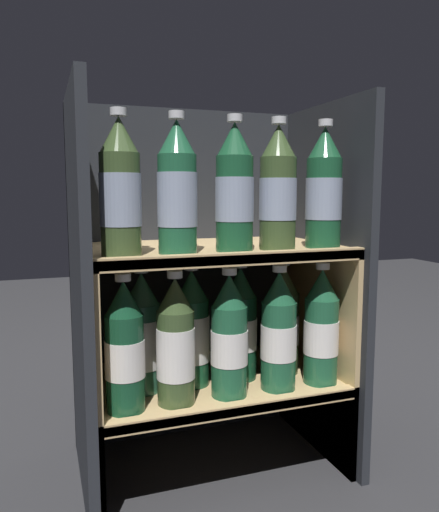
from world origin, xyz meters
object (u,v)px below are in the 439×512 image
Objects in this scene: bottle_lower_front_1 at (176,345)px; bottle_lower_back_2 at (240,326)px; bottle_lower_front_0 at (125,350)px; bottle_lower_back_3 at (283,322)px; bottle_upper_front_2 at (234,191)px; bottle_lower_front_4 at (321,329)px; bottle_upper_front_3 at (278,191)px; bottle_upper_front_0 at (120,191)px; bottle_lower_front_2 at (231,339)px; bottle_lower_back_0 at (142,336)px; bottle_upper_front_4 at (324,191)px; bottle_lower_back_1 at (192,331)px; bottle_upper_front_1 at (177,191)px; bottle_lower_front_3 at (279,334)px.

bottle_lower_front_1 is 0.19m from bottle_lower_back_2.
bottle_lower_back_3 is at bearing 12.63° from bottle_lower_front_0.
bottle_lower_front_4 is (0.20, 0.00, -0.30)m from bottle_upper_front_2.
bottle_upper_front_3 reaches higher than bottle_lower_front_4.
bottle_upper_front_0 is 1.00× the size of bottle_lower_front_2.
bottle_lower_front_0 is at bearing -120.61° from bottle_lower_back_0.
bottle_upper_front_4 is 0.44m from bottle_lower_front_1.
bottle_lower_back_0 is at bearing 180.00° from bottle_lower_back_3.
bottle_lower_back_0 is 1.00× the size of bottle_lower_back_1.
bottle_lower_front_0 and bottle_lower_front_2 have the same top height.
bottle_lower_front_1 and bottle_lower_back_0 have the same top height.
bottle_lower_back_3 is at bearing 17.34° from bottle_upper_front_1.
bottle_lower_back_1 is at bearing 162.66° from bottle_lower_front_4.
bottle_lower_back_1 is at bearing 162.51° from bottle_upper_front_4.
bottle_upper_front_2 reaches higher than bottle_lower_front_2.
bottle_upper_front_0 is 0.35m from bottle_lower_back_1.
bottle_lower_back_3 is at bearing 121.48° from bottle_lower_front_4.
bottle_upper_front_4 is 1.00× the size of bottle_lower_front_1.
bottle_upper_front_2 is 1.00× the size of bottle_lower_back_2.
bottle_upper_front_1 and bottle_upper_front_3 have the same top height.
bottle_lower_front_3 is (-0.10, 0.00, -0.30)m from bottle_upper_front_4.
bottle_lower_back_3 is (0.16, 0.08, 0.00)m from bottle_lower_front_2.
bottle_upper_front_0 is 1.00× the size of bottle_lower_back_2.
bottle_lower_back_2 is at bearing 151.83° from bottle_lower_front_4.
bottle_lower_back_1 is (-0.16, 0.08, -0.30)m from bottle_upper_front_3.
bottle_lower_back_1 is 0.11m from bottle_lower_back_2.
bottle_lower_front_2 is at bearing 0.00° from bottle_upper_front_0.
bottle_lower_back_1 is (0.16, 0.08, -0.00)m from bottle_lower_front_0.
bottle_lower_front_0 is 1.00× the size of bottle_lower_back_2.
bottle_lower_front_0 is 0.22m from bottle_lower_front_2.
bottle_upper_front_0 is 1.00× the size of bottle_lower_back_3.
bottle_upper_front_4 is at bearing -28.54° from bottle_lower_back_2.
bottle_lower_front_1 is 1.00× the size of bottle_lower_back_0.
bottle_upper_front_0 is at bearing -180.00° from bottle_lower_front_2.
bottle_lower_front_3 and bottle_lower_back_1 have the same top height.
bottle_lower_front_2 and bottle_lower_back_1 have the same top height.
bottle_upper_front_0 is 1.00× the size of bottle_upper_front_3.
bottle_lower_back_3 is at bearing 16.95° from bottle_lower_front_1.
bottle_lower_front_3 is 1.00× the size of bottle_lower_back_3.
bottle_lower_front_2 is (0.11, 0.00, -0.30)m from bottle_upper_front_1.
bottle_upper_front_2 is at bearing -0.00° from bottle_lower_front_2.
bottle_upper_front_2 is 1.00× the size of bottle_upper_front_4.
bottle_lower_front_4 is at bearing 0.00° from bottle_upper_front_3.
bottle_upper_front_1 is at bearing 180.00° from bottle_lower_front_3.
bottle_lower_front_2 is (0.22, 0.00, -0.30)m from bottle_upper_front_0.
bottle_lower_back_0 is (-0.38, 0.08, -0.00)m from bottle_lower_front_4.
bottle_lower_front_2 is (0.12, 0.00, 0.00)m from bottle_lower_front_1.
bottle_lower_front_0 is (-0.22, 0.00, -0.30)m from bottle_upper_front_2.
bottle_lower_front_4 is at bearing -12.57° from bottle_lower_back_0.
bottle_lower_front_3 is 0.10m from bottle_lower_back_2.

